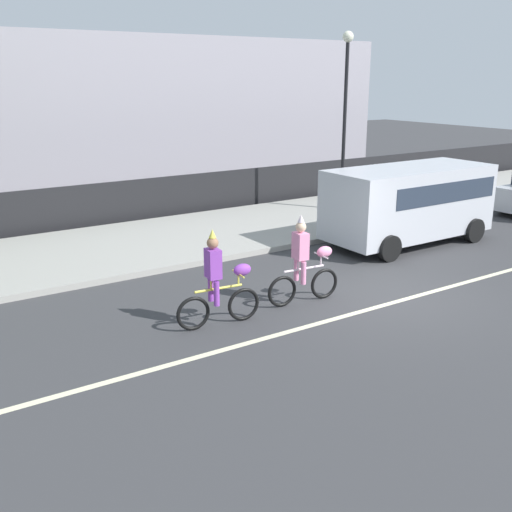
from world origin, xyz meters
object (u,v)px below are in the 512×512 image
at_px(parade_cyclist_pink, 305,264).
at_px(parked_van_silver, 411,199).
at_px(parade_cyclist_purple, 219,284).
at_px(street_lamp_post, 346,96).

xyz_separation_m(parade_cyclist_pink, parked_van_silver, (5.42, 2.13, 0.44)).
xyz_separation_m(parade_cyclist_purple, parade_cyclist_pink, (2.10, 0.08, 0.00)).
xyz_separation_m(parade_cyclist_purple, street_lamp_post, (8.45, 6.19, 3.15)).
bearing_deg(parked_van_silver, street_lamp_post, 76.86).
height_order(parade_cyclist_pink, parked_van_silver, parked_van_silver).
height_order(parade_cyclist_purple, parked_van_silver, parked_van_silver).
bearing_deg(street_lamp_post, parade_cyclist_pink, -136.07).
bearing_deg(street_lamp_post, parked_van_silver, -103.14).
distance_m(parade_cyclist_pink, parked_van_silver, 5.84).
relative_size(parade_cyclist_pink, street_lamp_post, 0.33).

